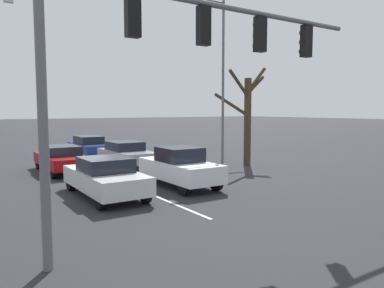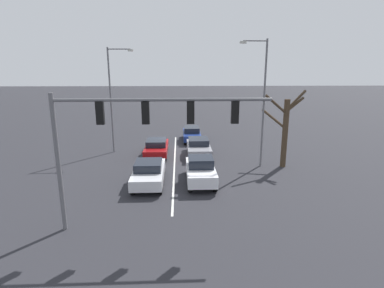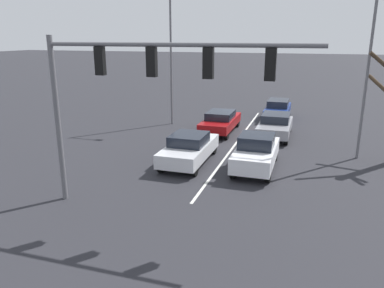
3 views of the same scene
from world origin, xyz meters
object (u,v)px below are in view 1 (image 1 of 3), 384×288
(car_maroon_midlane_second, at_px, (61,158))
(bare_tree_near, at_px, (247,114))
(car_gray_leftlane_second, at_px, (126,154))
(car_white_leftlane_front, at_px, (180,167))
(traffic_signal_gantry, at_px, (183,47))
(street_lamp_left_shoulder, at_px, (220,74))
(car_silver_midlane_front, at_px, (105,177))
(car_navy_leftlane_third, at_px, (89,146))

(car_maroon_midlane_second, bearing_deg, bare_tree_near, 160.30)
(car_gray_leftlane_second, relative_size, bare_tree_near, 0.77)
(car_white_leftlane_front, xyz_separation_m, car_maroon_midlane_second, (3.28, -6.48, -0.09))
(car_gray_leftlane_second, xyz_separation_m, bare_tree_near, (-6.12, 3.30, 2.22))
(car_white_leftlane_front, bearing_deg, car_maroon_midlane_second, -63.16)
(traffic_signal_gantry, height_order, street_lamp_left_shoulder, street_lamp_left_shoulder)
(car_silver_midlane_front, xyz_separation_m, car_white_leftlane_front, (-3.31, -0.08, 0.08))
(car_silver_midlane_front, bearing_deg, street_lamp_left_shoulder, -157.42)
(car_silver_midlane_front, distance_m, car_gray_leftlane_second, 7.34)
(car_gray_leftlane_second, distance_m, car_navy_leftlane_third, 5.58)
(car_silver_midlane_front, relative_size, street_lamp_left_shoulder, 0.50)
(car_gray_leftlane_second, distance_m, traffic_signal_gantry, 13.13)
(car_silver_midlane_front, xyz_separation_m, car_gray_leftlane_second, (-3.59, -6.40, 0.01))
(car_white_leftlane_front, height_order, car_maroon_midlane_second, car_white_leftlane_front)
(car_white_leftlane_front, bearing_deg, car_gray_leftlane_second, -92.53)
(car_maroon_midlane_second, xyz_separation_m, car_navy_leftlane_third, (-3.21, -5.40, 0.01))
(car_silver_midlane_front, distance_m, car_navy_leftlane_third, 12.39)
(car_gray_leftlane_second, height_order, bare_tree_near, bare_tree_near)
(street_lamp_left_shoulder, bearing_deg, traffic_signal_gantry, 48.13)
(car_maroon_midlane_second, xyz_separation_m, street_lamp_left_shoulder, (-7.89, 3.27, 4.49))
(car_silver_midlane_front, height_order, bare_tree_near, bare_tree_near)
(car_silver_midlane_front, bearing_deg, car_gray_leftlane_second, -119.33)
(car_gray_leftlane_second, bearing_deg, car_navy_leftlane_third, -86.39)
(car_white_leftlane_front, relative_size, car_gray_leftlane_second, 0.98)
(car_silver_midlane_front, xyz_separation_m, car_maroon_midlane_second, (-0.03, -6.56, -0.01))
(car_maroon_midlane_second, distance_m, street_lamp_left_shoulder, 9.65)
(car_white_leftlane_front, relative_size, street_lamp_left_shoulder, 0.47)
(car_white_leftlane_front, height_order, car_navy_leftlane_third, car_white_leftlane_front)
(street_lamp_left_shoulder, bearing_deg, car_white_leftlane_front, 34.94)
(car_navy_leftlane_third, bearing_deg, traffic_signal_gantry, 79.43)
(car_gray_leftlane_second, relative_size, traffic_signal_gantry, 0.48)
(car_gray_leftlane_second, bearing_deg, car_maroon_midlane_second, -2.65)
(car_white_leftlane_front, distance_m, traffic_signal_gantry, 7.65)
(car_maroon_midlane_second, xyz_separation_m, traffic_signal_gantry, (0.06, 12.14, 4.00))
(bare_tree_near, bearing_deg, car_navy_leftlane_third, -53.88)
(traffic_signal_gantry, bearing_deg, car_gray_leftlane_second, -106.84)
(car_silver_midlane_front, relative_size, car_navy_leftlane_third, 1.02)
(car_silver_midlane_front, xyz_separation_m, traffic_signal_gantry, (0.03, 5.58, 3.99))
(car_white_leftlane_front, height_order, car_gray_leftlane_second, car_white_leftlane_front)
(car_white_leftlane_front, distance_m, bare_tree_near, 7.39)
(car_white_leftlane_front, xyz_separation_m, traffic_signal_gantry, (3.34, 5.65, 3.91))
(car_maroon_midlane_second, bearing_deg, street_lamp_left_shoulder, 157.51)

